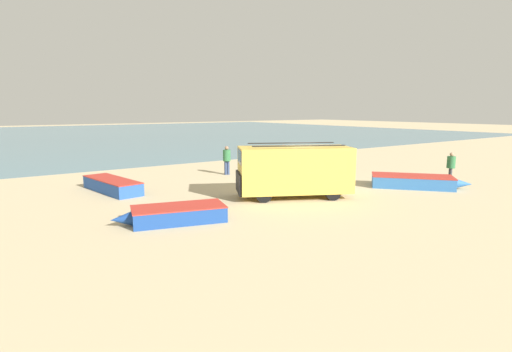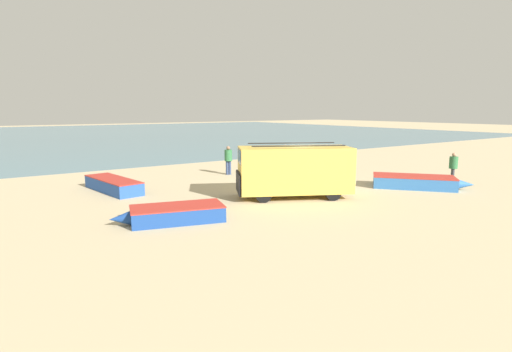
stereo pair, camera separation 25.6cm
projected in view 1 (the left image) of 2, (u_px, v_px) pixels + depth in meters
The scene contains 9 objects.
ground_plane at pixel (299, 188), 20.30m from camera, with size 200.00×200.00×0.00m, color tan.
sea_water at pixel (77, 135), 62.14m from camera, with size 120.00×80.00×0.01m, color slate.
parked_van at pixel (294, 170), 18.10m from camera, with size 5.42×4.06×2.45m.
fishing_rowboat_0 at pixel (110, 185), 19.64m from camera, with size 1.84×5.08×0.63m.
fishing_rowboat_1 at pixel (415, 181), 20.55m from camera, with size 3.95×4.42×0.62m.
fishing_rowboat_2 at pixel (175, 214), 14.25m from camera, with size 4.07×2.31×0.57m.
fisherman_0 at pixel (227, 158), 24.44m from camera, with size 0.46×0.46×1.76m.
fisherman_1 at pixel (283, 155), 26.28m from camera, with size 0.44×0.44×1.69m.
fisherman_2 at pixel (451, 165), 21.78m from camera, with size 0.44×0.44×1.67m.
Camera 1 is at (-13.33, -14.97, 3.98)m, focal length 28.00 mm.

